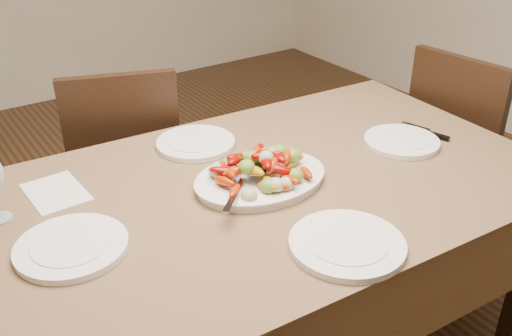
{
  "coord_description": "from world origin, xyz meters",
  "views": [
    {
      "loc": [
        -0.85,
        -1.22,
        1.62
      ],
      "look_at": [
        -0.02,
        -0.01,
        0.82
      ],
      "focal_mm": 40.0,
      "sensor_mm": 36.0,
      "label": 1
    }
  ],
  "objects_px": {
    "serving_platter": "(260,181)",
    "plate_left": "(72,247)",
    "dining_table": "(256,285)",
    "plate_far": "(196,143)",
    "chair_right": "(470,154)",
    "plate_near": "(347,244)",
    "plate_right": "(402,142)",
    "chair_far": "(127,168)"
  },
  "relations": [
    {
      "from": "serving_platter",
      "to": "plate_right",
      "type": "distance_m",
      "value": 0.55
    },
    {
      "from": "chair_far",
      "to": "plate_left",
      "type": "bearing_deg",
      "value": 80.08
    },
    {
      "from": "chair_right",
      "to": "serving_platter",
      "type": "relative_size",
      "value": 2.37
    },
    {
      "from": "serving_platter",
      "to": "plate_left",
      "type": "xyz_separation_m",
      "value": [
        -0.58,
        0.0,
        -0.0
      ]
    },
    {
      "from": "chair_right",
      "to": "plate_near",
      "type": "relative_size",
      "value": 3.23
    },
    {
      "from": "dining_table",
      "to": "chair_far",
      "type": "distance_m",
      "value": 0.84
    },
    {
      "from": "chair_far",
      "to": "plate_near",
      "type": "xyz_separation_m",
      "value": [
        0.1,
        -1.21,
        0.29
      ]
    },
    {
      "from": "serving_platter",
      "to": "plate_left",
      "type": "height_order",
      "value": "serving_platter"
    },
    {
      "from": "serving_platter",
      "to": "plate_right",
      "type": "height_order",
      "value": "serving_platter"
    },
    {
      "from": "chair_far",
      "to": "plate_left",
      "type": "xyz_separation_m",
      "value": [
        -0.47,
        -0.82,
        0.29
      ]
    },
    {
      "from": "chair_right",
      "to": "plate_right",
      "type": "relative_size",
      "value": 3.74
    },
    {
      "from": "plate_right",
      "to": "plate_near",
      "type": "xyz_separation_m",
      "value": [
        -0.55,
        -0.33,
        0.0
      ]
    },
    {
      "from": "chair_right",
      "to": "serving_platter",
      "type": "bearing_deg",
      "value": 89.93
    },
    {
      "from": "dining_table",
      "to": "serving_platter",
      "type": "xyz_separation_m",
      "value": [
        0.02,
        0.0,
        0.39
      ]
    },
    {
      "from": "dining_table",
      "to": "chair_right",
      "type": "distance_m",
      "value": 1.21
    },
    {
      "from": "dining_table",
      "to": "plate_right",
      "type": "distance_m",
      "value": 0.69
    },
    {
      "from": "serving_platter",
      "to": "plate_left",
      "type": "distance_m",
      "value": 0.58
    },
    {
      "from": "serving_platter",
      "to": "chair_far",
      "type": "bearing_deg",
      "value": 97.37
    },
    {
      "from": "dining_table",
      "to": "plate_near",
      "type": "xyz_separation_m",
      "value": [
        0.02,
        -0.38,
        0.39
      ]
    },
    {
      "from": "chair_right",
      "to": "serving_platter",
      "type": "distance_m",
      "value": 1.23
    },
    {
      "from": "plate_near",
      "to": "plate_left",
      "type": "bearing_deg",
      "value": 146.26
    },
    {
      "from": "dining_table",
      "to": "plate_near",
      "type": "bearing_deg",
      "value": -87.64
    },
    {
      "from": "chair_right",
      "to": "plate_left",
      "type": "height_order",
      "value": "chair_right"
    },
    {
      "from": "plate_right",
      "to": "chair_right",
      "type": "bearing_deg",
      "value": 12.44
    },
    {
      "from": "dining_table",
      "to": "plate_right",
      "type": "height_order",
      "value": "plate_right"
    },
    {
      "from": "chair_far",
      "to": "serving_platter",
      "type": "height_order",
      "value": "chair_far"
    },
    {
      "from": "plate_left",
      "to": "plate_right",
      "type": "relative_size",
      "value": 1.1
    },
    {
      "from": "chair_far",
      "to": "dining_table",
      "type": "bearing_deg",
      "value": 115.8
    },
    {
      "from": "chair_right",
      "to": "plate_near",
      "type": "height_order",
      "value": "chair_right"
    },
    {
      "from": "plate_near",
      "to": "chair_right",
      "type": "bearing_deg",
      "value": 21.52
    },
    {
      "from": "chair_right",
      "to": "plate_near",
      "type": "bearing_deg",
      "value": 107.23
    },
    {
      "from": "plate_left",
      "to": "plate_far",
      "type": "bearing_deg",
      "value": 31.8
    },
    {
      "from": "chair_far",
      "to": "plate_right",
      "type": "relative_size",
      "value": 3.74
    },
    {
      "from": "plate_right",
      "to": "plate_near",
      "type": "relative_size",
      "value": 0.86
    },
    {
      "from": "plate_left",
      "to": "serving_platter",
      "type": "bearing_deg",
      "value": -0.02
    },
    {
      "from": "dining_table",
      "to": "plate_far",
      "type": "distance_m",
      "value": 0.52
    },
    {
      "from": "plate_left",
      "to": "dining_table",
      "type": "bearing_deg",
      "value": -0.36
    },
    {
      "from": "chair_far",
      "to": "plate_right",
      "type": "xyz_separation_m",
      "value": [
        0.66,
        -0.88,
        0.29
      ]
    },
    {
      "from": "serving_platter",
      "to": "plate_left",
      "type": "relative_size",
      "value": 1.43
    },
    {
      "from": "chair_right",
      "to": "plate_far",
      "type": "relative_size",
      "value": 3.57
    },
    {
      "from": "serving_platter",
      "to": "plate_near",
      "type": "xyz_separation_m",
      "value": [
        -0.0,
        -0.38,
        -0.0
      ]
    },
    {
      "from": "plate_left",
      "to": "plate_right",
      "type": "bearing_deg",
      "value": -2.69
    }
  ]
}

